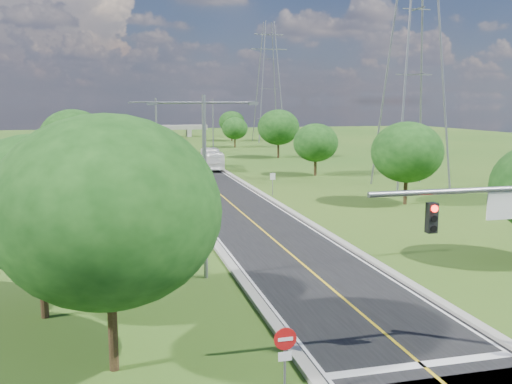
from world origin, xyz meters
TOP-DOWN VIEW (x-y plane):
  - ground at (0.00, 60.00)m, footprint 260.00×260.00m
  - road at (0.00, 66.00)m, footprint 8.00×150.00m
  - curb_left at (-4.25, 66.00)m, footprint 0.50×150.00m
  - curb_right at (4.25, 66.00)m, footprint 0.50×150.00m
  - do_not_enter_left at (-5.60, -1.52)m, footprint 0.76×0.11m
  - speed_limit_sign at (5.20, 37.98)m, footprint 0.55×0.09m
  - overpass at (0.00, 140.00)m, footprint 30.00×3.00m
  - streetlight_near_left at (-6.00, 12.00)m, footprint 5.90×0.25m
  - streetlight_mid_left at (-6.00, 45.00)m, footprint 5.90×0.25m
  - streetlight_far_right at (6.00, 78.00)m, footprint 5.90×0.25m
  - power_tower_near at (22.00, 40.00)m, footprint 9.00×6.40m
  - power_tower_far at (26.00, 115.00)m, footprint 9.00×6.40m
  - tree_la at (-14.00, 8.00)m, footprint 7.14×7.14m
  - tree_lb at (-16.00, 28.00)m, footprint 6.30×6.30m
  - tree_lc at (-15.00, 50.00)m, footprint 7.56×7.56m
  - tree_ld at (-17.00, 74.00)m, footprint 6.72×6.72m
  - tree_le at (-14.50, 98.00)m, footprint 5.88×5.88m
  - tree_lf at (-11.00, 2.00)m, footprint 7.98×7.98m
  - tree_rb at (16.00, 30.00)m, footprint 6.72×6.72m
  - tree_rc at (15.00, 52.00)m, footprint 5.88×5.88m
  - tree_rd at (17.00, 76.00)m, footprint 7.14×7.14m
  - tree_re at (14.50, 100.00)m, footprint 5.46×5.46m
  - tree_rf at (18.00, 120.00)m, footprint 6.30×6.30m
  - bus_outbound at (3.06, 62.32)m, footprint 3.02×10.29m
  - bus_inbound at (-1.53, 67.33)m, footprint 3.40×9.94m

SIDE VIEW (x-z plane):
  - ground at x=0.00m, z-range 0.00..0.00m
  - road at x=0.00m, z-range 0.00..0.06m
  - curb_left at x=-4.25m, z-range 0.00..0.22m
  - curb_right at x=4.25m, z-range 0.00..0.22m
  - bus_inbound at x=-1.53m, z-range 0.06..2.77m
  - bus_outbound at x=3.06m, z-range 0.06..2.89m
  - speed_limit_sign at x=5.20m, z-range 0.40..2.80m
  - do_not_enter_left at x=-5.60m, z-range 0.52..3.02m
  - overpass at x=0.00m, z-range 0.81..4.01m
  - tree_re at x=14.50m, z-range 0.85..7.20m
  - tree_le at x=-14.50m, z-range 0.91..7.75m
  - tree_rc at x=15.00m, z-range 0.91..7.75m
  - tree_lb at x=-16.00m, z-range 0.98..8.31m
  - tree_rf at x=18.00m, z-range 0.98..8.31m
  - tree_ld at x=-17.00m, z-range 1.05..8.86m
  - tree_rb at x=16.00m, z-range 1.05..8.86m
  - tree_la at x=-14.00m, z-range 1.11..9.42m
  - tree_rd at x=17.00m, z-range 1.11..9.42m
  - tree_lc at x=-15.00m, z-range 1.18..9.97m
  - tree_lf at x=-11.00m, z-range 1.24..10.53m
  - streetlight_near_left at x=-6.00m, z-range 0.94..10.94m
  - streetlight_mid_left at x=-6.00m, z-range 0.94..10.94m
  - streetlight_far_right at x=6.00m, z-range 0.94..10.94m
  - power_tower_near at x=22.00m, z-range 0.01..28.01m
  - power_tower_far at x=26.00m, z-range 0.01..28.01m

